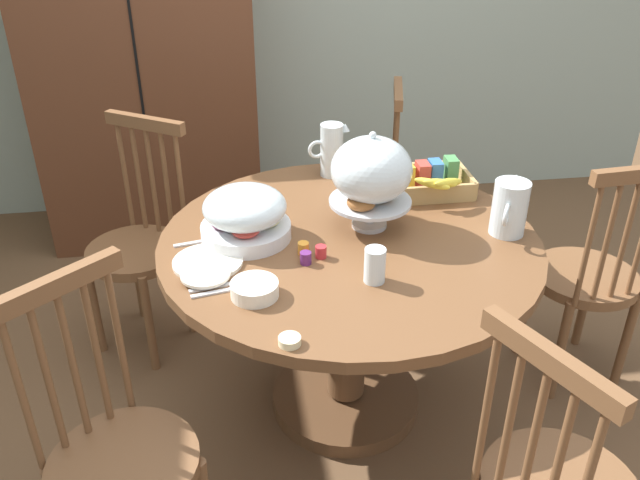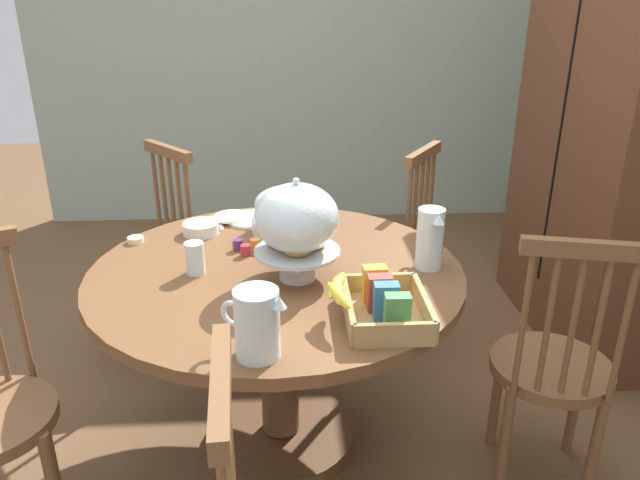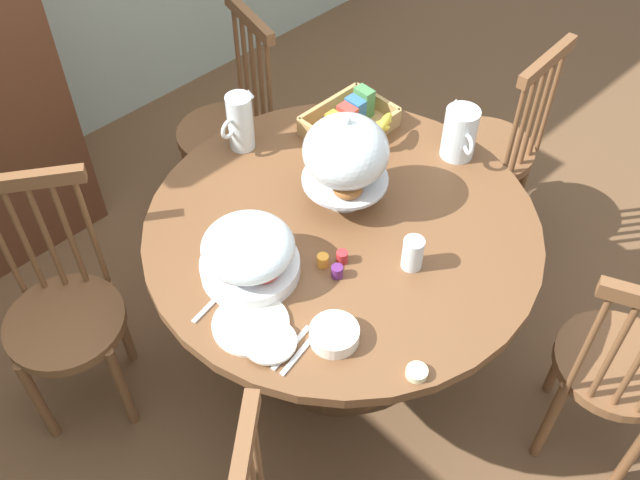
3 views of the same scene
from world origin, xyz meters
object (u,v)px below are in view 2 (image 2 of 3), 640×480
dining_table (278,318)px  drinking_glass (195,258)px  milk_pitcher (430,241)px  pastry_stand_with_dome (296,222)px  cereal_bowl (201,228)px  wooden_armoire (619,140)px  orange_juice_pitcher (257,326)px  china_plate_large (254,219)px  china_plate_small (232,216)px  fruit_platter_covered (290,211)px  windsor_chair_facing_door (390,251)px  windsor_chair_by_cabinet (552,371)px  butter_dish (136,240)px  cereal_basket (380,304)px  windsor_chair_far_side (152,261)px

dining_table → drinking_glass: drinking_glass is taller
milk_pitcher → pastry_stand_with_dome: bearing=-82.4°
cereal_bowl → wooden_armoire: bearing=103.3°
cereal_bowl → drinking_glass: (0.36, 0.03, 0.03)m
orange_juice_pitcher → cereal_bowl: 0.90m
china_plate_large → china_plate_small: bearing=-93.9°
fruit_platter_covered → windsor_chair_facing_door: bearing=131.7°
windsor_chair_by_cabinet → orange_juice_pitcher: windsor_chair_by_cabinet is taller
dining_table → cereal_bowl: bearing=-138.5°
windsor_chair_by_cabinet → drinking_glass: size_ratio=8.86×
drinking_glass → butter_dish: 0.39m
pastry_stand_with_dome → cereal_basket: pastry_stand_with_dome is taller
china_plate_large → pastry_stand_with_dome: bearing=16.7°
cereal_basket → cereal_bowl: 0.92m
windsor_chair_by_cabinet → milk_pitcher: windsor_chair_by_cabinet is taller
china_plate_large → fruit_platter_covered: bearing=49.3°
windsor_chair_far_side → china_plate_large: bearing=62.4°
pastry_stand_with_dome → cereal_bowl: size_ratio=2.46×
windsor_chair_far_side → drinking_glass: windsor_chair_far_side is taller
orange_juice_pitcher → cereal_basket: size_ratio=0.59×
windsor_chair_facing_door → cereal_bowl: bearing=-62.2°
orange_juice_pitcher → china_plate_large: bearing=-176.8°
windsor_chair_far_side → china_plate_large: windsor_chair_far_side is taller
orange_juice_pitcher → drinking_glass: bearing=-155.8°
pastry_stand_with_dome → orange_juice_pitcher: size_ratio=1.84×
windsor_chair_facing_door → wooden_armoire: bearing=90.3°
windsor_chair_facing_door → cereal_bowl: 0.99m
milk_pitcher → dining_table: bearing=-92.3°
butter_dish → windsor_chair_by_cabinet: bearing=70.8°
pastry_stand_with_dome → cereal_bowl: 0.58m
dining_table → windsor_chair_facing_door: windsor_chair_facing_door is taller
wooden_armoire → milk_pitcher: bearing=-52.8°
dining_table → windsor_chair_facing_door: bearing=145.2°
windsor_chair_far_side → cereal_basket: size_ratio=3.09×
windsor_chair_by_cabinet → cereal_bowl: 1.37m
orange_juice_pitcher → butter_dish: size_ratio=3.12×
windsor_chair_facing_door → drinking_glass: size_ratio=8.86×
windsor_chair_by_cabinet → china_plate_large: (-0.71, -1.00, 0.29)m
orange_juice_pitcher → windsor_chair_far_side: bearing=-156.3°
pastry_stand_with_dome → china_plate_small: 0.64m
dining_table → windsor_chair_facing_door: size_ratio=1.31×
china_plate_large → cereal_bowl: bearing=-55.9°
windsor_chair_facing_door → windsor_chair_far_side: (0.04, -1.13, 0.00)m
fruit_platter_covered → windsor_chair_by_cabinet: bearing=55.6°
china_plate_large → cereal_basket: bearing=25.7°
windsor_chair_facing_door → milk_pitcher: size_ratio=4.62×
dining_table → china_plate_large: china_plate_large is taller
windsor_chair_by_cabinet → butter_dish: size_ratio=16.25×
windsor_chair_facing_door → butter_dish: windsor_chair_facing_door is taller
drinking_glass → china_plate_large: bearing=160.8°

